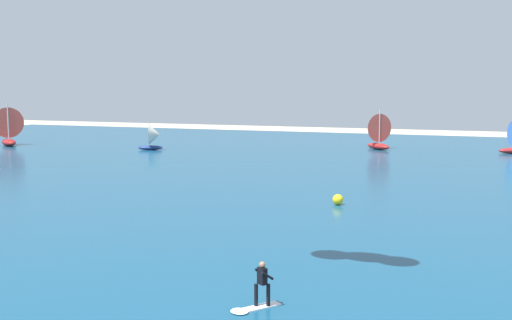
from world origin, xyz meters
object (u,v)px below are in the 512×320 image
sailboat_heeled_over (7,126)px  marker_buoy (338,200)px  kitesurfer (258,292)px  sailboat_mid_left (154,137)px  sailboat_far_right (376,131)px

sailboat_heeled_over → marker_buoy: size_ratio=7.99×
kitesurfer → sailboat_heeled_over: sailboat_heeled_over is taller
kitesurfer → sailboat_mid_left: size_ratio=0.54×
sailboat_far_right → marker_buoy: (4.42, -38.16, -1.92)m
sailboat_mid_left → sailboat_far_right: (25.28, 11.14, 0.64)m
sailboat_heeled_over → sailboat_far_right: size_ratio=1.14×
kitesurfer → sailboat_far_right: size_ratio=0.38×
kitesurfer → marker_buoy: 20.19m
kitesurfer → marker_buoy: kitesurfer is taller
sailboat_heeled_over → sailboat_mid_left: bearing=4.0°
sailboat_far_right → marker_buoy: sailboat_far_right is taller
kitesurfer → sailboat_mid_left: 56.78m
sailboat_mid_left → kitesurfer: bearing=-56.1°
marker_buoy → sailboat_far_right: bearing=96.6°
kitesurfer → sailboat_heeled_over: size_ratio=0.34×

